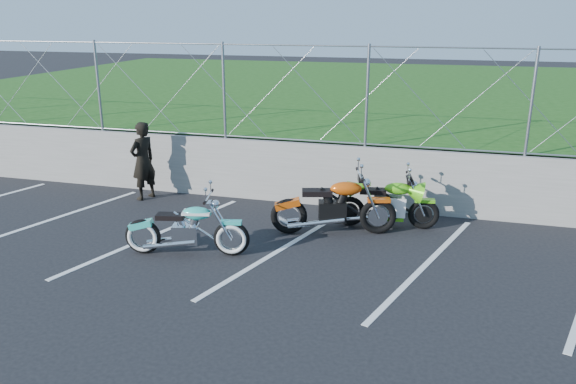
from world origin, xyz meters
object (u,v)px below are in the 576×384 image
(naked_orange, at_px, (335,208))
(person_standing, at_px, (143,161))
(sportbike_green, at_px, (388,205))
(cruiser_turquoise, at_px, (188,231))

(naked_orange, height_order, person_standing, person_standing)
(naked_orange, height_order, sportbike_green, naked_orange)
(cruiser_turquoise, distance_m, person_standing, 3.35)
(cruiser_turquoise, distance_m, sportbike_green, 3.74)
(sportbike_green, distance_m, person_standing, 5.28)
(cruiser_turquoise, bearing_deg, person_standing, 119.31)
(sportbike_green, bearing_deg, person_standing, 168.39)
(sportbike_green, bearing_deg, naked_orange, -155.10)
(cruiser_turquoise, height_order, person_standing, person_standing)
(cruiser_turquoise, xyz_separation_m, person_standing, (-2.20, 2.49, 0.43))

